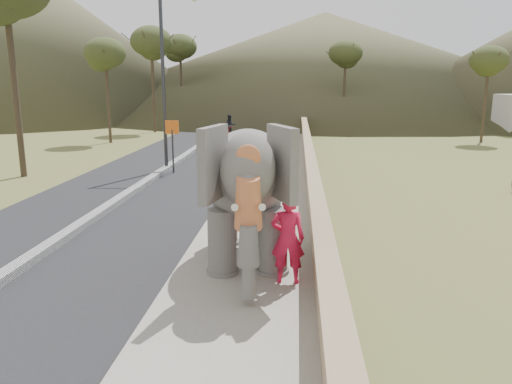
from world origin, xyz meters
TOP-DOWN VIEW (x-y plane):
  - ground at (0.00, 0.00)m, footprint 160.00×160.00m
  - road at (-5.00, 10.00)m, footprint 7.00×120.00m
  - median at (-5.00, 10.00)m, footprint 0.35×120.00m
  - walkway at (0.00, 10.00)m, footprint 3.00×120.00m
  - parapet at (1.65, 10.00)m, footprint 0.30×120.00m
  - lamppost at (-4.69, 14.96)m, footprint 1.76×0.36m
  - signboard at (-4.50, 14.27)m, footprint 0.60×0.08m
  - distant_car at (18.13, 35.70)m, footprint 4.39×2.17m
  - hill_far at (5.00, 70.00)m, footprint 80.00×80.00m
  - elephant_and_man at (0.02, 3.09)m, footprint 2.60×4.51m
  - motorcyclist at (-3.79, 27.42)m, footprint 1.36×1.98m
  - trees at (-0.65, 27.06)m, footprint 47.81×43.09m

SIDE VIEW (x-z plane):
  - ground at x=0.00m, z-range 0.00..0.00m
  - road at x=-5.00m, z-range 0.00..0.03m
  - walkway at x=0.00m, z-range 0.00..0.15m
  - median at x=-5.00m, z-range 0.00..0.22m
  - parapet at x=1.65m, z-range 0.00..1.10m
  - motorcyclist at x=-3.79m, z-range -0.22..1.60m
  - distant_car at x=18.13m, z-range 0.00..1.44m
  - signboard at x=-4.50m, z-range 0.44..2.84m
  - elephant_and_man at x=0.02m, z-range 0.14..3.26m
  - trees at x=-0.65m, z-range -0.65..8.91m
  - lamppost at x=-4.69m, z-range 0.87..8.87m
  - hill_far at x=5.00m, z-range 0.00..14.00m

